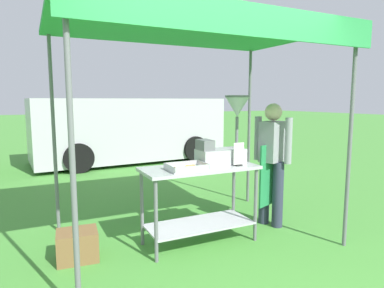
% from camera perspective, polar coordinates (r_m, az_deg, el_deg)
% --- Properties ---
extents(ground_plane, '(70.00, 70.00, 0.00)m').
position_cam_1_polar(ground_plane, '(8.28, -14.91, -4.32)').
color(ground_plane, '#478E38').
extents(stall_canopy, '(3.10, 2.09, 2.47)m').
position_cam_1_polar(stall_canopy, '(3.92, 0.68, 18.09)').
color(stall_canopy, slate).
rests_on(stall_canopy, ground).
extents(donut_cart, '(1.33, 0.57, 0.90)m').
position_cam_1_polar(donut_cart, '(3.89, 1.30, -7.58)').
color(donut_cart, '#B7B7BC').
rests_on(donut_cart, ground).
extents(donut_tray, '(0.42, 0.30, 0.07)m').
position_cam_1_polar(donut_tray, '(3.64, -0.94, -4.10)').
color(donut_tray, '#B7B7BC').
rests_on(donut_tray, donut_cart).
extents(donut_fryer, '(0.65, 0.29, 0.81)m').
position_cam_1_polar(donut_fryer, '(3.99, 5.78, 1.31)').
color(donut_fryer, '#B7B7BC').
rests_on(donut_fryer, donut_cart).
extents(menu_sign, '(0.13, 0.05, 0.27)m').
position_cam_1_polar(menu_sign, '(3.90, 7.90, -2.00)').
color(menu_sign, black).
rests_on(menu_sign, donut_cart).
extents(vendor, '(0.46, 0.53, 1.61)m').
position_cam_1_polar(vendor, '(4.51, 13.34, -2.32)').
color(vendor, '#2D3347').
rests_on(vendor, ground).
extents(supply_crate, '(0.44, 0.37, 0.31)m').
position_cam_1_polar(supply_crate, '(3.84, -18.81, -15.91)').
color(supply_crate, brown).
rests_on(supply_crate, ground).
extents(van_silver, '(5.03, 2.32, 1.69)m').
position_cam_1_polar(van_silver, '(9.33, -10.54, 2.55)').
color(van_silver, '#BCBCC1').
rests_on(van_silver, ground).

